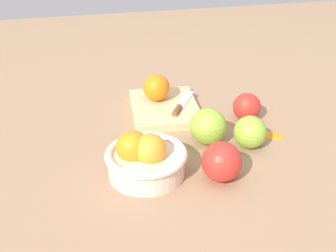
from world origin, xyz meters
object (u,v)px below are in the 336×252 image
Objects in this scene: cutting_board at (165,108)px; apple_mid_left_2 at (222,162)px; apple_front_right at (247,107)px; knife at (181,105)px; apple_front_left at (250,132)px; orange_on_board at (156,87)px; bowl at (145,158)px; apple_mid_left at (208,126)px.

apple_mid_left_2 is at bearing -172.75° from cutting_board.
cutting_board is at bearing 64.16° from apple_front_right.
knife is 1.92× the size of apple_front_left.
orange_on_board reaches higher than cutting_board.
apple_mid_left_2 is at bearing -109.52° from bowl.
apple_mid_left_2 is (-0.22, 0.15, 0.01)m from apple_front_right.
apple_front_right is at bearing -114.08° from knife.
cutting_board is 0.32m from apple_mid_left_2.
apple_front_left is (-0.12, 0.04, 0.00)m from apple_front_right.
orange_on_board is 0.29m from apple_front_left.
apple_mid_left is 0.14m from apple_mid_left_2.
apple_mid_left is 0.09m from apple_front_left.
bowl is at bearing 163.56° from orange_on_board.
orange_on_board reaches higher than apple_front_right.
apple_mid_left is (0.09, -0.16, 0.00)m from bowl.
apple_mid_left is at bearing 123.11° from apple_front_right.
apple_front_left is (-0.21, -0.14, 0.03)m from cutting_board.
apple_front_right is at bearing -115.84° from cutting_board.
knife is (0.24, -0.14, -0.01)m from bowl.
knife is 0.17m from apple_front_right.
apple_front_right is 0.95× the size of apple_front_left.
apple_mid_left is (-0.21, -0.07, -0.01)m from orange_on_board.
apple_front_left is at bearing -147.75° from orange_on_board.
orange_on_board is 0.35m from apple_mid_left_2.
knife is at bearing 65.92° from apple_front_right.
knife is 0.15m from apple_mid_left.
apple_mid_left is at bearing -161.49° from cutting_board.
orange_on_board is at bearing 19.04° from apple_mid_left.
apple_front_right is at bearing -56.89° from apple_mid_left.
apple_front_left reaches higher than cutting_board.
apple_front_left is 0.91× the size of apple_mid_left_2.
apple_front_left is at bearing -150.84° from knife.
apple_front_right is at bearing -33.44° from apple_mid_left_2.
knife is at bearing 0.65° from apple_mid_left_2.
orange_on_board is 0.24m from apple_front_right.
bowl reaches higher than apple_mid_left_2.
knife is at bearing -29.90° from bowl.
apple_front_left is (-0.04, -0.08, -0.00)m from apple_mid_left.
orange_on_board is 0.85× the size of apple_mid_left.
orange_on_board is at bearing 58.12° from apple_front_right.
apple_mid_left is at bearing -60.93° from bowl.
cutting_board is 3.12× the size of orange_on_board.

